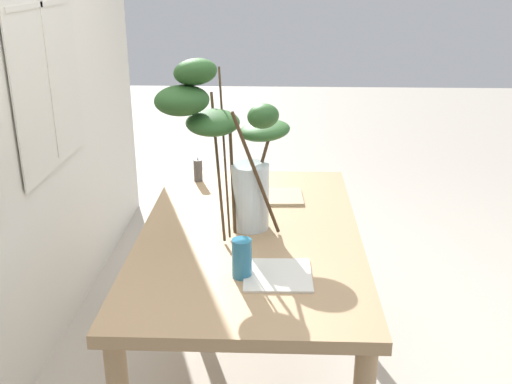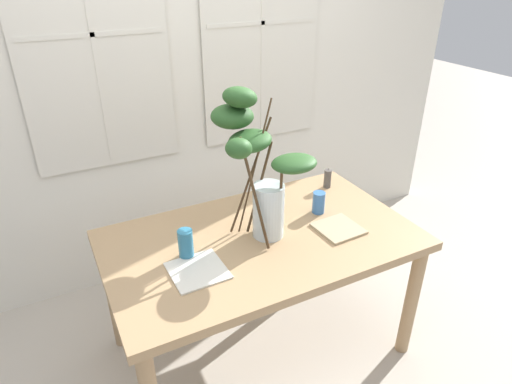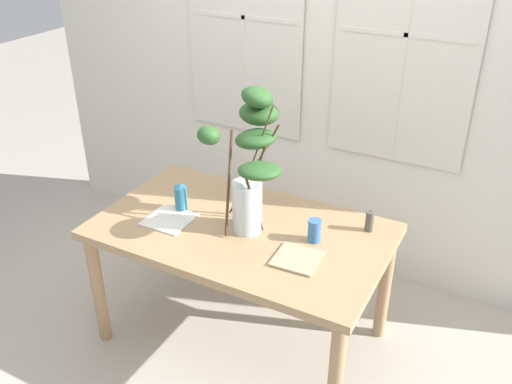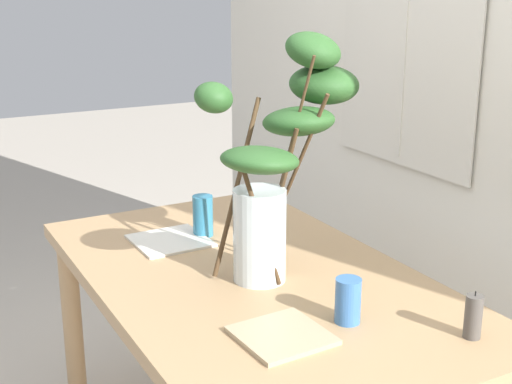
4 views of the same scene
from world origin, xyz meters
name	(u,v)px [view 3 (image 3 of 4)]	position (x,y,z in m)	size (l,w,h in m)	color
ground	(243,335)	(0.00, 0.00, 0.00)	(14.00, 14.00, 0.00)	#B7AD9E
back_wall_with_windows	(324,35)	(0.00, 1.02, 1.52)	(4.13, 0.14, 3.04)	silver
dining_table	(241,242)	(0.00, 0.00, 0.65)	(1.51, 0.89, 0.74)	tan
vase_with_branches	(252,158)	(0.02, 0.09, 1.11)	(0.50, 0.58, 0.72)	silver
drinking_glass_blue_left	(181,198)	(-0.38, 0.01, 0.81)	(0.07, 0.07, 0.14)	teal
drinking_glass_blue_right	(314,231)	(0.38, 0.07, 0.80)	(0.07, 0.07, 0.12)	#386BAD
plate_square_left	(169,219)	(-0.37, -0.11, 0.74)	(0.24, 0.24, 0.01)	silver
plate_square_right	(297,259)	(0.37, -0.12, 0.75)	(0.21, 0.21, 0.01)	tan
pillar_candle	(369,221)	(0.59, 0.29, 0.80)	(0.04, 0.04, 0.12)	#514C47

